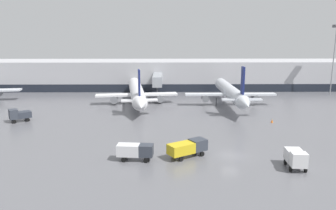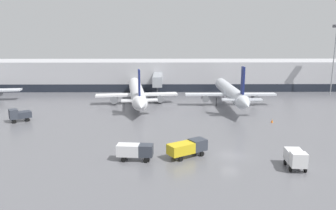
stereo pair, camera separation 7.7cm
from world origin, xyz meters
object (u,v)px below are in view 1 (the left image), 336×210
at_px(parked_jet_2, 137,92).
at_px(apron_light_mast_7, 336,41).
at_px(service_truck_1, 188,147).
at_px(service_truck_2, 19,115).
at_px(service_truck_3, 135,150).
at_px(parked_jet_1, 230,92).
at_px(traffic_cone_2, 272,121).
at_px(service_truck_0, 296,157).

distance_m(parked_jet_2, apron_light_mast_7, 58.00).
relative_size(service_truck_1, service_truck_2, 1.35).
relative_size(service_truck_2, service_truck_3, 0.88).
relative_size(parked_jet_1, service_truck_1, 5.74).
bearing_deg(service_truck_3, service_truck_2, 145.18).
relative_size(parked_jet_2, traffic_cone_2, 57.12).
xyz_separation_m(service_truck_0, traffic_cone_2, (4.38, 22.86, -1.18)).
relative_size(traffic_cone_2, apron_light_mast_7, 0.03).
distance_m(traffic_cone_2, apron_light_mast_7, 43.49).
distance_m(service_truck_0, service_truck_3, 21.41).
bearing_deg(service_truck_1, apron_light_mast_7, 16.07).
xyz_separation_m(parked_jet_2, service_truck_0, (24.08, -41.65, -1.41)).
relative_size(service_truck_2, apron_light_mast_7, 0.23).
distance_m(parked_jet_2, service_truck_3, 38.78).
height_order(parked_jet_2, apron_light_mast_7, apron_light_mast_7).
height_order(service_truck_1, apron_light_mast_7, apron_light_mast_7).
bearing_deg(apron_light_mast_7, parked_jet_2, -167.97).
bearing_deg(service_truck_1, service_truck_0, -48.75).
distance_m(parked_jet_1, traffic_cone_2, 17.40).
relative_size(service_truck_0, service_truck_3, 0.78).
bearing_deg(service_truck_1, parked_jet_1, 38.17).
xyz_separation_m(service_truck_2, service_truck_3, (25.13, -21.23, 0.02)).
bearing_deg(service_truck_2, service_truck_1, 114.79).
bearing_deg(traffic_cone_2, service_truck_1, -134.40).
relative_size(parked_jet_1, service_truck_3, 6.81).
bearing_deg(traffic_cone_2, service_truck_3, -142.18).
distance_m(service_truck_1, traffic_cone_2, 25.99).
bearing_deg(parked_jet_1, apron_light_mast_7, -66.41).
xyz_separation_m(service_truck_0, service_truck_3, (-21.19, 3.00, -0.05)).
bearing_deg(service_truck_3, parked_jet_1, 65.96).
bearing_deg(service_truck_0, service_truck_1, -103.17).
bearing_deg(service_truck_1, traffic_cone_2, 14.20).
bearing_deg(service_truck_0, apron_light_mast_7, 153.84).
bearing_deg(apron_light_mast_7, service_truck_1, -132.53).
relative_size(parked_jet_2, service_truck_1, 6.24).
height_order(parked_jet_2, service_truck_0, parked_jet_2).
distance_m(parked_jet_1, service_truck_1, 37.27).
bearing_deg(parked_jet_2, service_truck_3, 176.92).
bearing_deg(parked_jet_2, service_truck_2, 120.71).
bearing_deg(apron_light_mast_7, traffic_cone_2, -131.33).
bearing_deg(parked_jet_2, traffic_cone_2, -130.78).
height_order(parked_jet_1, parked_jet_2, parked_jet_1).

